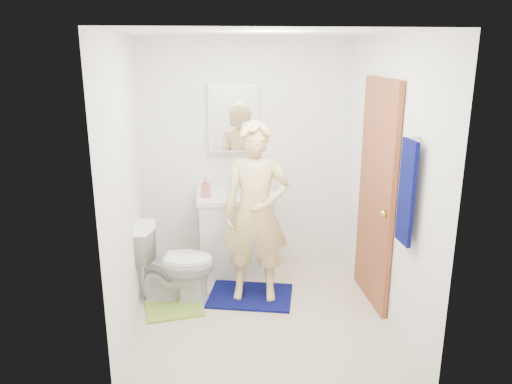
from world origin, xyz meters
TOP-DOWN VIEW (x-y plane):
  - floor at (0.00, 0.00)m, footprint 2.20×2.40m
  - ceiling at (0.00, 0.00)m, footprint 2.20×2.40m
  - wall_back at (0.00, 1.21)m, footprint 2.20×0.02m
  - wall_front at (0.00, -1.21)m, footprint 2.20×0.02m
  - wall_left at (-1.11, 0.00)m, footprint 0.02×2.40m
  - wall_right at (1.11, 0.00)m, footprint 0.02×2.40m
  - vanity_cabinet at (-0.15, 0.91)m, footprint 0.75×0.55m
  - countertop at (-0.15, 0.91)m, footprint 0.79×0.59m
  - sink_basin at (-0.15, 0.91)m, footprint 0.40×0.40m
  - faucet at (-0.15, 1.09)m, footprint 0.03×0.03m
  - medicine_cabinet at (-0.15, 1.14)m, footprint 0.50×0.12m
  - mirror_panel at (-0.15, 1.08)m, footprint 0.46×0.01m
  - door at (1.07, 0.15)m, footprint 0.05×0.80m
  - door_knob at (1.03, -0.17)m, footprint 0.07×0.07m
  - towel at (1.03, -0.57)m, footprint 0.03×0.24m
  - towel_hook at (1.07, -0.57)m, footprint 0.06×0.02m
  - toilet at (-0.76, 0.33)m, footprint 0.78×0.51m
  - bath_mat at (-0.06, 0.29)m, footprint 0.89×0.72m
  - green_rug at (-0.78, 0.14)m, footprint 0.56×0.50m
  - soap_dispenser at (-0.45, 0.84)m, footprint 0.10×0.10m
  - toothbrush_cup at (0.00, 1.05)m, footprint 0.18×0.18m
  - man at (-0.01, 0.26)m, footprint 0.67×0.50m

SIDE VIEW (x-z plane):
  - floor at x=0.00m, z-range -0.02..0.00m
  - green_rug at x=-0.78m, z-range 0.00..0.02m
  - bath_mat at x=-0.06m, z-range 0.00..0.02m
  - toilet at x=-0.76m, z-range 0.00..0.75m
  - vanity_cabinet at x=-0.15m, z-range 0.00..0.80m
  - countertop at x=-0.15m, z-range 0.80..0.85m
  - sink_basin at x=-0.15m, z-range 0.83..0.86m
  - man at x=-0.01m, z-range 0.02..1.69m
  - toothbrush_cup at x=0.00m, z-range 0.85..0.96m
  - faucet at x=-0.15m, z-range 0.85..0.97m
  - door_knob at x=1.03m, z-range 0.91..0.98m
  - soap_dispenser at x=-0.45m, z-range 0.85..1.05m
  - door at x=1.07m, z-range 0.00..2.05m
  - wall_back at x=0.00m, z-range 0.00..2.40m
  - wall_front at x=0.00m, z-range 0.00..2.40m
  - wall_left at x=-1.11m, z-range 0.00..2.40m
  - wall_right at x=1.11m, z-range 0.00..2.40m
  - towel at x=1.03m, z-range 0.85..1.65m
  - medicine_cabinet at x=-0.15m, z-range 1.25..1.95m
  - mirror_panel at x=-0.15m, z-range 1.27..1.93m
  - towel_hook at x=1.07m, z-range 1.66..1.68m
  - ceiling at x=0.00m, z-range 2.40..2.42m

